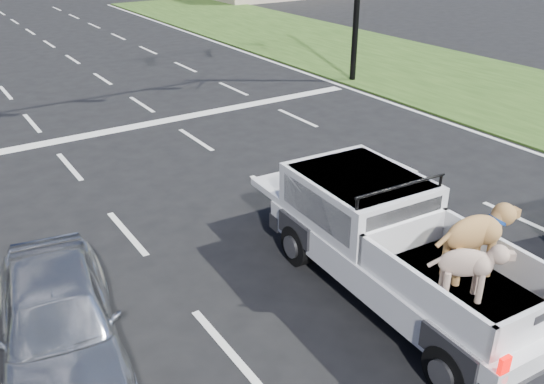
% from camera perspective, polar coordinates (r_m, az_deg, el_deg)
% --- Properties ---
extents(ground, '(160.00, 160.00, 0.00)m').
position_cam_1_polar(ground, '(9.41, 4.95, -11.30)').
color(ground, black).
rests_on(ground, ground).
extents(road_markings, '(17.75, 60.00, 0.01)m').
position_cam_1_polar(road_markings, '(14.42, -11.23, 2.12)').
color(road_markings, silver).
rests_on(road_markings, ground).
extents(grass_shoulder_right, '(8.00, 60.00, 0.06)m').
position_cam_1_polar(grass_shoulder_right, '(22.08, 22.56, 8.97)').
color(grass_shoulder_right, '#244214').
rests_on(grass_shoulder_right, ground).
extents(pickup_truck, '(2.23, 5.35, 1.97)m').
position_cam_1_polar(pickup_truck, '(9.40, 12.37, -5.10)').
color(pickup_truck, black).
rests_on(pickup_truck, ground).
extents(silver_sedan, '(2.23, 4.14, 1.34)m').
position_cam_1_polar(silver_sedan, '(8.54, -20.43, -11.85)').
color(silver_sedan, '#B8BBC0').
rests_on(silver_sedan, ground).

